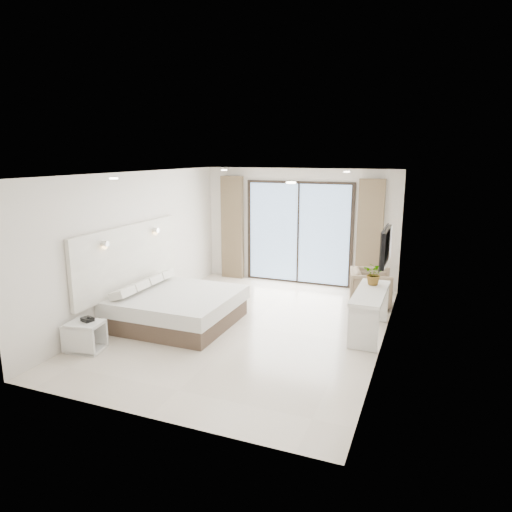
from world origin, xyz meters
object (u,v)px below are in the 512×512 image
Objects in this scene: bed at (176,307)px; armchair at (371,286)px; nightstand at (86,336)px; console_desk at (370,303)px.

bed is 2.49× the size of armchair.
nightstand is 4.63m from console_desk.
nightstand is at bearing 124.70° from armchair.
console_desk is 1.91× the size of armchair.
console_desk is (3.33, 0.74, 0.26)m from bed.
bed is at bearing -167.47° from console_desk.
console_desk reaches higher than nightstand.
nightstand is at bearing -113.89° from bed.
console_desk is 1.58m from armchair.
armchair is (3.83, 3.85, 0.17)m from nightstand.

